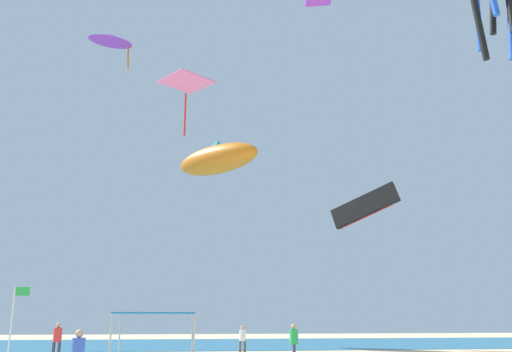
{
  "coord_description": "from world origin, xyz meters",
  "views": [
    {
      "loc": [
        -3.07,
        -19.31,
        2.2
      ],
      "look_at": [
        0.9,
        10.49,
        10.15
      ],
      "focal_mm": 37.5,
      "sensor_mm": 36.0,
      "label": 1
    }
  ],
  "objects_px": {
    "kite_inflatable_orange": "(217,159)",
    "kite_diamond_pink": "(186,85)",
    "canopy_tent": "(156,315)",
    "person_near_tent": "(57,337)",
    "banner_flag": "(13,321)",
    "kite_delta_purple": "(111,38)",
    "person_rightmost": "(243,337)",
    "person_central": "(294,339)",
    "kite_parafoil_black": "(365,206)"
  },
  "relations": [
    {
      "from": "kite_diamond_pink",
      "to": "person_rightmost",
      "type": "bearing_deg",
      "value": 20.63
    },
    {
      "from": "person_near_tent",
      "to": "kite_diamond_pink",
      "type": "distance_m",
      "value": 15.82
    },
    {
      "from": "kite_inflatable_orange",
      "to": "kite_parafoil_black",
      "type": "distance_m",
      "value": 13.21
    },
    {
      "from": "banner_flag",
      "to": "kite_delta_purple",
      "type": "bearing_deg",
      "value": 88.62
    },
    {
      "from": "kite_parafoil_black",
      "to": "person_central",
      "type": "bearing_deg",
      "value": 88.59
    },
    {
      "from": "person_near_tent",
      "to": "person_rightmost",
      "type": "relative_size",
      "value": 1.14
    },
    {
      "from": "banner_flag",
      "to": "kite_inflatable_orange",
      "type": "relative_size",
      "value": 0.42
    },
    {
      "from": "kite_inflatable_orange",
      "to": "kite_diamond_pink",
      "type": "relative_size",
      "value": 2.37
    },
    {
      "from": "banner_flag",
      "to": "kite_delta_purple",
      "type": "relative_size",
      "value": 0.74
    },
    {
      "from": "canopy_tent",
      "to": "person_rightmost",
      "type": "xyz_separation_m",
      "value": [
        4.9,
        11.02,
        -1.29
      ]
    },
    {
      "from": "person_rightmost",
      "to": "person_near_tent",
      "type": "bearing_deg",
      "value": -173.83
    },
    {
      "from": "canopy_tent",
      "to": "kite_inflatable_orange",
      "type": "relative_size",
      "value": 0.41
    },
    {
      "from": "kite_inflatable_orange",
      "to": "person_near_tent",
      "type": "bearing_deg",
      "value": 97.19
    },
    {
      "from": "banner_flag",
      "to": "kite_parafoil_black",
      "type": "distance_m",
      "value": 26.9
    },
    {
      "from": "canopy_tent",
      "to": "banner_flag",
      "type": "distance_m",
      "value": 5.61
    },
    {
      "from": "person_rightmost",
      "to": "kite_parafoil_black",
      "type": "height_order",
      "value": "kite_parafoil_black"
    },
    {
      "from": "person_central",
      "to": "banner_flag",
      "type": "bearing_deg",
      "value": -57.61
    },
    {
      "from": "person_near_tent",
      "to": "person_rightmost",
      "type": "distance_m",
      "value": 10.93
    },
    {
      "from": "person_central",
      "to": "person_rightmost",
      "type": "bearing_deg",
      "value": -152.4
    },
    {
      "from": "banner_flag",
      "to": "kite_diamond_pink",
      "type": "relative_size",
      "value": 0.99
    },
    {
      "from": "person_near_tent",
      "to": "kite_diamond_pink",
      "type": "xyz_separation_m",
      "value": [
        6.58,
        -3.55,
        13.93
      ]
    },
    {
      "from": "person_central",
      "to": "kite_parafoil_black",
      "type": "xyz_separation_m",
      "value": [
        7.89,
        10.72,
        9.34
      ]
    },
    {
      "from": "person_near_tent",
      "to": "kite_delta_purple",
      "type": "xyz_separation_m",
      "value": [
        0.49,
        7.15,
        22.39
      ]
    },
    {
      "from": "person_rightmost",
      "to": "kite_parafoil_black",
      "type": "bearing_deg",
      "value": 14.73
    },
    {
      "from": "kite_parafoil_black",
      "to": "kite_diamond_pink",
      "type": "height_order",
      "value": "kite_diamond_pink"
    },
    {
      "from": "person_rightmost",
      "to": "kite_diamond_pink",
      "type": "height_order",
      "value": "kite_diamond_pink"
    },
    {
      "from": "person_near_tent",
      "to": "banner_flag",
      "type": "bearing_deg",
      "value": 109.75
    },
    {
      "from": "kite_inflatable_orange",
      "to": "banner_flag",
      "type": "bearing_deg",
      "value": 110.99
    },
    {
      "from": "banner_flag",
      "to": "kite_parafoil_black",
      "type": "xyz_separation_m",
      "value": [
        20.32,
        15.51,
        8.37
      ]
    },
    {
      "from": "kite_parafoil_black",
      "to": "banner_flag",
      "type": "bearing_deg",
      "value": 72.34
    },
    {
      "from": "person_near_tent",
      "to": "person_rightmost",
      "type": "height_order",
      "value": "person_near_tent"
    },
    {
      "from": "kite_delta_purple",
      "to": "person_central",
      "type": "bearing_deg",
      "value": 113.73
    },
    {
      "from": "kite_inflatable_orange",
      "to": "kite_diamond_pink",
      "type": "distance_m",
      "value": 15.87
    },
    {
      "from": "kite_parafoil_black",
      "to": "canopy_tent",
      "type": "bearing_deg",
      "value": 80.74
    },
    {
      "from": "person_rightmost",
      "to": "kite_diamond_pink",
      "type": "xyz_separation_m",
      "value": [
        -4.01,
        -6.22,
        14.07
      ]
    },
    {
      "from": "person_central",
      "to": "person_rightmost",
      "type": "xyz_separation_m",
      "value": [
        -1.93,
        6.6,
        -0.11
      ]
    },
    {
      "from": "person_central",
      "to": "kite_inflatable_orange",
      "type": "height_order",
      "value": "kite_inflatable_orange"
    },
    {
      "from": "person_rightmost",
      "to": "banner_flag",
      "type": "height_order",
      "value": "banner_flag"
    },
    {
      "from": "person_central",
      "to": "kite_diamond_pink",
      "type": "xyz_separation_m",
      "value": [
        -5.94,
        0.38,
        13.96
      ]
    },
    {
      "from": "canopy_tent",
      "to": "person_rightmost",
      "type": "distance_m",
      "value": 12.13
    },
    {
      "from": "person_central",
      "to": "kite_parafoil_black",
      "type": "distance_m",
      "value": 16.26
    },
    {
      "from": "kite_inflatable_orange",
      "to": "kite_diamond_pink",
      "type": "bearing_deg",
      "value": 124.92
    },
    {
      "from": "person_rightmost",
      "to": "kite_parafoil_black",
      "type": "distance_m",
      "value": 14.24
    },
    {
      "from": "banner_flag",
      "to": "kite_diamond_pink",
      "type": "bearing_deg",
      "value": 38.61
    },
    {
      "from": "kite_parafoil_black",
      "to": "person_near_tent",
      "type": "bearing_deg",
      "value": 53.36
    },
    {
      "from": "person_near_tent",
      "to": "kite_delta_purple",
      "type": "bearing_deg",
      "value": -74.84
    },
    {
      "from": "person_near_tent",
      "to": "person_rightmost",
      "type": "bearing_deg",
      "value": -146.79
    },
    {
      "from": "canopy_tent",
      "to": "person_near_tent",
      "type": "bearing_deg",
      "value": 124.3
    },
    {
      "from": "canopy_tent",
      "to": "kite_inflatable_orange",
      "type": "distance_m",
      "value": 24.51
    },
    {
      "from": "person_rightmost",
      "to": "canopy_tent",
      "type": "bearing_deg",
      "value": -121.98
    }
  ]
}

